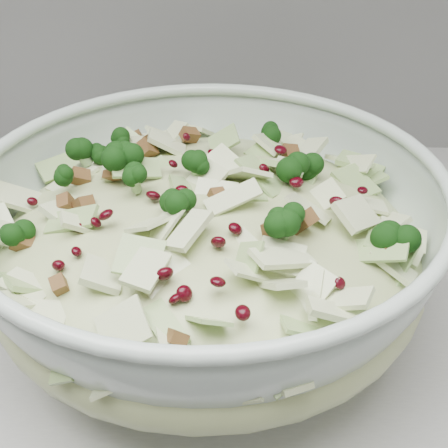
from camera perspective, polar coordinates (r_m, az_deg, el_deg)
mixing_bowl at (r=0.55m, az=-1.52°, el=-2.49°), size 0.52×0.52×0.16m
salad at (r=0.53m, az=-1.56°, el=-0.23°), size 0.52×0.52×0.16m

